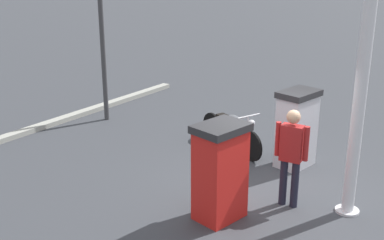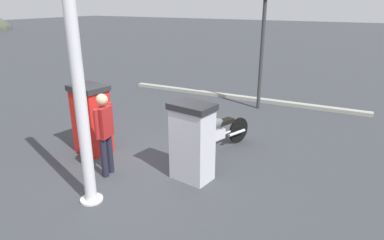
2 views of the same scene
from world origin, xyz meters
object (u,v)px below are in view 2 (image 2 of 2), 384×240
motorcycle_near_pump (218,132)px  canopy_support_pole (78,85)px  fuel_pump_near (192,142)px  fuel_pump_far (91,119)px  roadside_traffic_light (263,21)px  attendant_person (105,129)px

motorcycle_near_pump → canopy_support_pole: canopy_support_pole is taller
fuel_pump_near → fuel_pump_far: bearing=90.0°
fuel_pump_near → roadside_traffic_light: size_ratio=0.38×
attendant_person → canopy_support_pole: canopy_support_pole is taller
fuel_pump_far → attendant_person: bearing=-123.1°
fuel_pump_far → roadside_traffic_light: size_ratio=0.39×
fuel_pump_far → canopy_support_pole: (-1.59, -1.47, 1.31)m
motorcycle_near_pump → attendant_person: bearing=145.5°
fuel_pump_near → canopy_support_pole: size_ratio=0.36×
canopy_support_pole → roadside_traffic_light: bearing=-7.1°
fuel_pump_far → canopy_support_pole: 2.53m
fuel_pump_near → motorcycle_near_pump: size_ratio=0.79×
roadside_traffic_light → canopy_support_pole: canopy_support_pole is taller
fuel_pump_far → roadside_traffic_light: 5.96m
fuel_pump_far → roadside_traffic_light: (5.12, -2.31, 2.00)m
attendant_person → roadside_traffic_light: (5.81, -1.25, 1.83)m
fuel_pump_far → fuel_pump_near: bearing=-90.0°
roadside_traffic_light → motorcycle_near_pump: bearing=-176.4°
motorcycle_near_pump → canopy_support_pole: bearing=160.6°
attendant_person → canopy_support_pole: 1.50m
motorcycle_near_pump → attendant_person: size_ratio=1.16×
roadside_traffic_light → fuel_pump_far: bearing=155.7°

